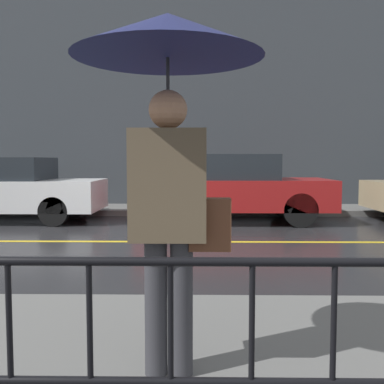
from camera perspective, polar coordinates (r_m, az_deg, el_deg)
name	(u,v)px	position (r m, az deg, el deg)	size (l,w,h in m)	color
ground_plane	(110,242)	(7.88, -10.40, -6.22)	(80.00, 80.00, 0.00)	#262628
sidewalk_far	(142,210)	(12.14, -6.38, -2.22)	(28.00, 1.75, 0.14)	#60605E
lane_marking	(110,241)	(7.88, -10.40, -6.19)	(25.20, 0.12, 0.01)	gold
building_storefront	(146,94)	(13.22, -5.92, 12.31)	(28.00, 0.30, 6.59)	#383D42
pedestrian	(169,88)	(2.60, -2.97, 13.11)	(1.08, 1.08, 2.08)	#333338
car_white	(5,189)	(11.10, -22.70, 0.37)	(4.29, 1.76, 1.46)	silver
car_red	(231,187)	(10.20, 4.94, 0.62)	(4.33, 1.89, 1.52)	maroon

